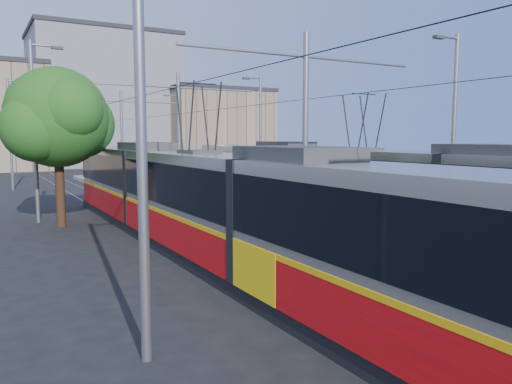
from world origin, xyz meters
TOP-DOWN VIEW (x-y plane):
  - platform at (0.00, 17.00)m, footprint 4.00×50.00m
  - tactile_strip_left at (-1.45, 17.00)m, footprint 0.70×50.00m
  - tactile_strip_right at (1.45, 17.00)m, footprint 0.70×50.00m
  - rails at (0.00, 17.00)m, footprint 8.71×70.00m
  - tram_left at (-3.60, 8.77)m, footprint 2.43×27.60m
  - tram_right at (3.60, 9.15)m, footprint 2.43×28.21m
  - catenary at (0.00, 14.15)m, footprint 9.20×70.00m
  - street_lamps at (-0.00, 21.00)m, footprint 15.18×38.22m
  - shelter at (-0.21, 15.48)m, footprint 1.02×1.31m
  - tree at (-6.48, 16.60)m, footprint 4.63×4.28m
  - building_centre at (6.00, 64.00)m, footprint 18.36×14.28m
  - building_right at (20.00, 58.00)m, footprint 14.28×10.20m

SIDE VIEW (x-z plane):
  - rails at x=0.00m, z-range 0.00..0.03m
  - platform at x=0.00m, z-range 0.00..0.30m
  - tactile_strip_left at x=-1.45m, z-range 0.30..0.31m
  - tactile_strip_right at x=1.45m, z-range 0.30..0.31m
  - shelter at x=-0.21m, z-range 0.36..2.90m
  - tram_left at x=-3.60m, z-range -1.04..4.46m
  - tram_right at x=3.60m, z-range -0.89..4.61m
  - street_lamps at x=0.00m, z-range 0.18..8.18m
  - catenary at x=0.00m, z-range 1.02..8.02m
  - tree at x=-6.48m, z-range 1.19..7.92m
  - building_right at x=20.00m, z-range 0.01..10.52m
  - building_centre at x=6.00m, z-range 0.01..17.67m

